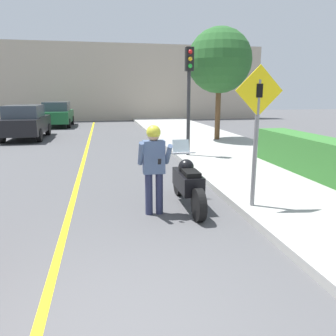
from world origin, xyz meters
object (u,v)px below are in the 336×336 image
Objects in this scene: traffic_light at (189,81)px; parked_car_green at (57,114)px; crossing_sign at (257,124)px; person_biker at (154,161)px; parked_car_black at (25,122)px; motorcycle at (188,183)px; street_tree at (219,61)px.

parked_car_green is at bearing 114.80° from traffic_light.
crossing_sign is at bearing -91.24° from traffic_light.
traffic_light is at bearing -65.20° from parked_car_green.
person_biker is 12.61m from parked_car_black.
crossing_sign is 0.73× the size of traffic_light.
motorcycle is 9.67m from street_tree.
person_biker is 2.01m from crossing_sign.
parked_car_black is at bearing -96.98° from parked_car_green.
person_biker is 5.68m from traffic_light.
parked_car_black is at bearing 111.94° from person_biker.
person_biker is at bearing -156.79° from motorcycle.
traffic_light is 0.85× the size of parked_car_green.
person_biker is 18.35m from parked_car_green.
parked_car_black is (-4.71, 11.70, -0.18)m from person_biker.
crossing_sign reaches higher than parked_car_black.
street_tree reaches higher than motorcycle.
motorcycle is 0.96m from person_biker.
person_biker is at bearing -116.45° from street_tree.
person_biker is 0.40× the size of parked_car_black.
parked_car_black is at bearing 135.30° from traffic_light.
parked_car_black is (-9.04, 2.99, -2.81)m from street_tree.
crossing_sign is (1.13, -0.60, 1.22)m from motorcycle.
motorcycle is 1.29× the size of person_biker.
person_biker is 0.47× the size of traffic_light.
traffic_light is at bearing 68.63° from person_biker.
person_biker reaches higher than parked_car_black.
parked_car_black is at bearing 118.76° from crossing_sign.
parked_car_black reaches higher than motorcycle.
parked_car_black is (-5.45, 11.38, 0.36)m from motorcycle.
crossing_sign is at bearing -105.31° from street_tree.
crossing_sign is at bearing -72.28° from parked_car_green.
motorcycle is at bearing 23.21° from person_biker.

